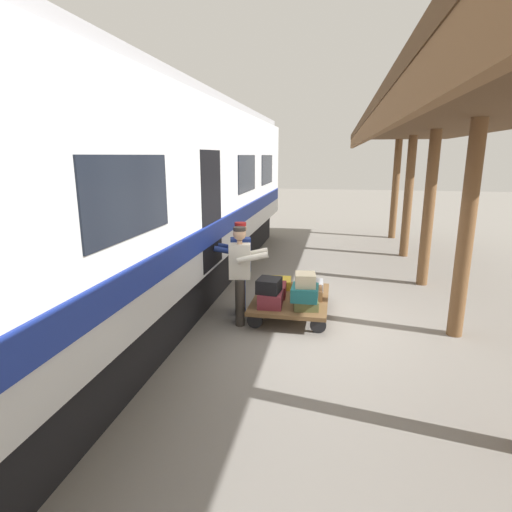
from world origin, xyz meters
TOP-DOWN VIEW (x-y plane):
  - ground_plane at (0.00, 0.00)m, footprint 60.00×60.00m
  - platform_canopy at (-2.13, -0.00)m, footprint 3.20×17.65m
  - train_car at (3.39, -0.00)m, footprint 3.03×16.30m
  - luggage_cart at (0.55, -0.41)m, footprint 1.34×1.89m
  - suitcase_maroon_trunk at (0.85, -0.41)m, footprint 0.43×0.52m
  - suitcase_brown_leather at (0.24, -0.41)m, footprint 0.55×0.48m
  - suitcase_yellow_case at (0.85, -0.93)m, footprint 0.51×0.49m
  - suitcase_gray_aluminum at (0.24, -0.93)m, footprint 0.54×0.48m
  - suitcase_burgundy_valise at (0.85, 0.11)m, footprint 0.43×0.57m
  - suitcase_olive_duffel at (0.24, 0.11)m, footprint 0.47×0.51m
  - suitcase_teal_softside at (0.26, 0.14)m, footprint 0.44×0.51m
  - suitcase_black_hardshell at (0.87, 0.14)m, footprint 0.41×0.46m
  - suitcase_cream_canvas at (0.26, 0.14)m, footprint 0.38×0.40m
  - porter_in_overalls at (1.49, -0.30)m, footprint 0.73×0.55m
  - porter_by_door at (1.35, 0.18)m, footprint 0.71×0.51m

SIDE VIEW (x-z plane):
  - ground_plane at x=0.00m, z-range 0.00..0.00m
  - luggage_cart at x=0.55m, z-range 0.12..0.46m
  - suitcase_gray_aluminum at x=0.24m, z-range 0.34..0.50m
  - suitcase_olive_duffel at x=0.24m, z-range 0.34..0.50m
  - suitcase_yellow_case at x=0.85m, z-range 0.34..0.51m
  - suitcase_brown_leather at x=0.24m, z-range 0.34..0.52m
  - suitcase_maroon_trunk at x=0.85m, z-range 0.34..0.56m
  - suitcase_burgundy_valise at x=0.85m, z-range 0.34..0.59m
  - suitcase_teal_softside at x=0.26m, z-range 0.50..0.73m
  - suitcase_black_hardshell at x=0.87m, z-range 0.59..0.83m
  - suitcase_cream_canvas at x=0.26m, z-range 0.73..0.95m
  - porter_in_overalls at x=1.49m, z-range 0.07..1.78m
  - porter_by_door at x=1.35m, z-range 0.07..1.78m
  - train_car at x=3.39m, z-range 0.06..4.06m
  - platform_canopy at x=-2.13m, z-range 1.47..5.03m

